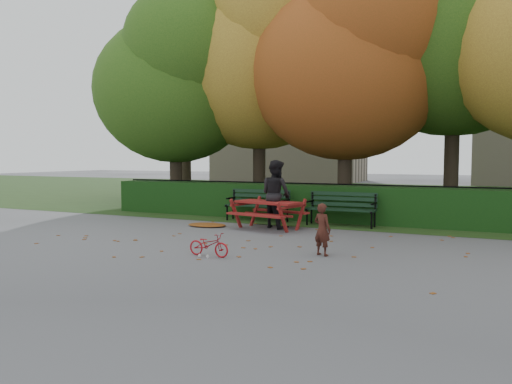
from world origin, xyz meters
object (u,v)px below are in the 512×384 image
at_px(tree_b, 266,51).
at_px(tree_d, 469,15).
at_px(picnic_table, 268,207).
at_px(bicycle, 209,245).
at_px(tree_c, 355,56).
at_px(bench_left, 258,203).
at_px(tree_f, 189,65).
at_px(child, 322,229).
at_px(bench_right, 341,206).
at_px(adult, 276,194).
at_px(tree_a, 179,78).

distance_m(tree_b, tree_d, 6.37).
distance_m(picnic_table, bicycle, 3.68).
distance_m(tree_b, tree_c, 3.42).
distance_m(tree_d, bench_left, 8.31).
bearing_deg(tree_f, bicycle, -55.75).
relative_size(tree_b, picnic_table, 4.71).
xyz_separation_m(picnic_table, bicycle, (0.43, -3.64, -0.33)).
height_order(tree_d, bench_left, tree_d).
distance_m(tree_c, tree_d, 3.50).
distance_m(tree_c, child, 7.70).
distance_m(bench_right, bicycle, 5.10).
height_order(tree_f, bench_right, tree_f).
bearing_deg(adult, tree_f, -19.47).
distance_m(tree_c, picnic_table, 5.73).
bearing_deg(adult, bicycle, 119.50).
distance_m(tree_a, bench_left, 5.89).
height_order(tree_b, child, tree_b).
distance_m(bench_right, picnic_table, 2.01).
height_order(tree_d, tree_f, tree_d).
bearing_deg(tree_d, tree_b, -175.62).
bearing_deg(tree_c, adult, -108.75).
relative_size(tree_f, bicycle, 11.18).
bearing_deg(adult, bench_right, -117.42).
height_order(tree_f, picnic_table, tree_f).
height_order(tree_c, bench_right, tree_c).
height_order(tree_c, tree_f, tree_f).
bearing_deg(tree_a, bicycle, -52.73).
xyz_separation_m(bench_left, bench_right, (2.40, 0.00, 0.00)).
bearing_deg(adult, bench_left, -22.96).
height_order(bench_left, adult, adult).
height_order(tree_b, tree_f, tree_f).
xyz_separation_m(tree_c, tree_f, (-7.97, 3.28, 0.87)).
xyz_separation_m(tree_b, picnic_table, (2.04, -4.38, -4.86)).
bearing_deg(tree_d, bench_left, -145.74).
height_order(tree_a, adult, tree_a).
bearing_deg(tree_d, bench_right, -128.23).
height_order(tree_c, picnic_table, tree_c).
bearing_deg(tree_b, tree_d, 4.38).
distance_m(tree_b, adult, 6.50).
height_order(tree_a, child, tree_a).
bearing_deg(bicycle, tree_c, -3.91).
bearing_deg(child, tree_a, -19.71).
relative_size(tree_b, adult, 5.10).
relative_size(tree_a, adult, 4.34).
bearing_deg(bench_right, tree_d, 51.77).
relative_size(tree_c, adult, 4.64).
relative_size(tree_d, picnic_table, 5.14).
bearing_deg(tree_c, bench_left, -133.36).
bearing_deg(tree_a, child, -39.91).
height_order(bench_left, bench_right, same).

